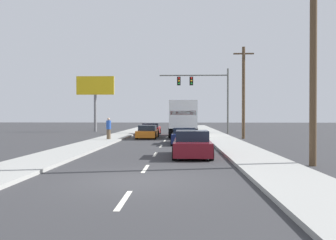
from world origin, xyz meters
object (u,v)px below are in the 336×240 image
at_px(roadside_billboard, 95,91).
at_px(pedestrian_near_corner, 109,128).
at_px(car_navy, 185,136).
at_px(utility_pole_near, 313,34).
at_px(utility_pole_mid, 243,91).
at_px(car_red, 151,129).
at_px(box_truck, 183,117).
at_px(car_maroon, 192,145).
at_px(car_orange, 148,132).
at_px(traffic_signal_mast, 200,87).

relative_size(roadside_billboard, pedestrian_near_corner, 4.13).
distance_m(car_navy, utility_pole_near, 13.09).
relative_size(car_navy, utility_pole_mid, 0.57).
bearing_deg(car_red, box_truck, -50.81).
xyz_separation_m(car_maroon, roadside_billboard, (-11.65, 27.11, 4.61)).
height_order(utility_pole_mid, roadside_billboard, utility_pole_mid).
relative_size(utility_pole_near, pedestrian_near_corner, 6.02).
xyz_separation_m(car_maroon, pedestrian_near_corner, (-6.46, 10.73, 0.41)).
bearing_deg(roadside_billboard, utility_pole_mid, -38.82).
relative_size(car_orange, car_maroon, 1.01).
xyz_separation_m(traffic_signal_mast, roadside_billboard, (-13.24, 4.67, -0.18)).
xyz_separation_m(box_truck, utility_pole_near, (5.15, -18.96, 3.41)).
bearing_deg(car_orange, car_red, 92.26).
bearing_deg(car_red, roadside_billboard, 138.32).
bearing_deg(utility_pole_near, traffic_signal_mast, 97.16).
relative_size(car_maroon, pedestrian_near_corner, 2.45).
distance_m(car_orange, traffic_signal_mast, 10.90).
height_order(car_red, pedestrian_near_corner, pedestrian_near_corner).
bearing_deg(car_navy, traffic_signal_mast, 82.53).
relative_size(traffic_signal_mast, utility_pole_mid, 0.97).
xyz_separation_m(utility_pole_near, roadside_billboard, (-16.45, 30.19, -0.15)).
relative_size(box_truck, traffic_signal_mast, 1.01).
distance_m(utility_pole_near, utility_pole_mid, 16.87).
bearing_deg(box_truck, car_maroon, -88.71).
bearing_deg(traffic_signal_mast, car_orange, -122.23).
relative_size(car_red, car_maroon, 1.02).
distance_m(car_red, car_maroon, 20.53).
xyz_separation_m(car_red, box_truck, (3.50, -4.29, 1.35)).
bearing_deg(car_red, pedestrian_near_corner, -105.45).
relative_size(box_truck, utility_pole_near, 0.76).
bearing_deg(traffic_signal_mast, car_maroon, -94.06).
relative_size(box_truck, car_maroon, 1.87).
distance_m(car_orange, roadside_billboard, 15.92).
height_order(car_red, car_navy, car_red).
xyz_separation_m(car_red, car_maroon, (3.85, -20.17, 0.00)).
bearing_deg(utility_pole_near, car_red, 110.41).
bearing_deg(roadside_billboard, car_navy, -59.33).
bearing_deg(car_orange, utility_pole_near, -64.02).
bearing_deg(pedestrian_near_corner, car_navy, -24.07).
relative_size(car_orange, traffic_signal_mast, 0.54).
relative_size(car_navy, roadside_billboard, 0.65).
distance_m(car_orange, car_maroon, 14.64).
relative_size(traffic_signal_mast, pedestrian_near_corner, 4.56).
bearing_deg(pedestrian_near_corner, car_red, 74.55).
bearing_deg(utility_pole_mid, roadside_billboard, 141.18).
relative_size(car_red, utility_pole_near, 0.42).
relative_size(car_red, utility_pole_mid, 0.53).
relative_size(car_orange, car_navy, 0.93).
distance_m(car_red, utility_pole_near, 25.26).
bearing_deg(pedestrian_near_corner, car_maroon, -58.95).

